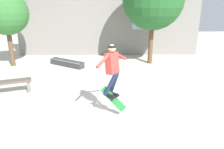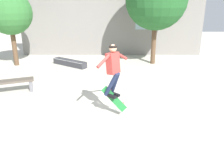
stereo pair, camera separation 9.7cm
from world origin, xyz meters
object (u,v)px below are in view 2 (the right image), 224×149
Objects in this scene: tree_left at (9,13)px; skateboard_flipping at (113,99)px; park_bench at (7,84)px; skater at (112,66)px; skate_ledge at (69,63)px.

tree_left is 5.05× the size of skateboard_flipping.
park_bench is at bearing -71.06° from tree_left.
tree_left is 7.59m from skater.
skateboard_flipping is (2.28, -5.36, 0.37)m from skate_ledge.
park_bench is at bearing 177.76° from skateboard_flipping.
skater is (3.78, -1.65, 1.14)m from park_bench.
skate_ledge is (2.85, -0.12, -2.51)m from tree_left.
tree_left is 7.82m from skateboard_flipping.
tree_left is at bearing -147.92° from skate_ledge.
tree_left is 1.95× the size of skate_ledge.
skater is (2.25, -5.37, 1.35)m from skate_ledge.
skater is 1.99× the size of skateboard_flipping.
skate_ledge is 5.84m from skateboard_flipping.
skate_ledge is (1.53, 3.72, -0.21)m from park_bench.
park_bench is 2.40× the size of skateboard_flipping.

